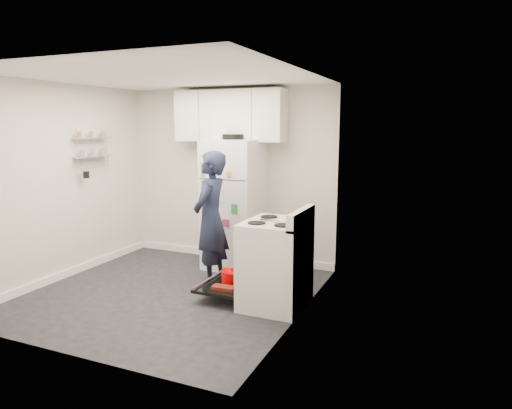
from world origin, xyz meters
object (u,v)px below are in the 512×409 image
at_px(person, 211,219).
at_px(refrigerator, 234,204).
at_px(electric_range, 275,264).
at_px(open_oven_door, 229,281).

bearing_deg(person, refrigerator, 179.98).
distance_m(electric_range, refrigerator, 1.56).
height_order(electric_range, person, person).
distance_m(electric_range, open_oven_door, 0.64).
height_order(open_oven_door, person, person).
relative_size(electric_range, refrigerator, 0.59).
bearing_deg(person, electric_range, 66.91).
relative_size(refrigerator, person, 1.11).
bearing_deg(electric_range, open_oven_door, 176.82).
height_order(open_oven_door, refrigerator, refrigerator).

